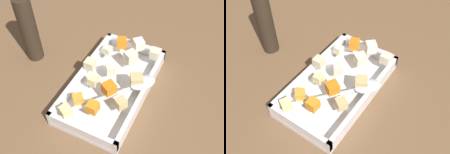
{
  "view_description": "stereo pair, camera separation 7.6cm",
  "coord_description": "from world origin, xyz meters",
  "views": [
    {
      "loc": [
        0.46,
        0.24,
        0.63
      ],
      "look_at": [
        -0.0,
        0.02,
        0.06
      ],
      "focal_mm": 43.06,
      "sensor_mm": 36.0,
      "label": 1
    },
    {
      "loc": [
        0.42,
        0.3,
        0.63
      ],
      "look_at": [
        -0.0,
        0.02,
        0.06
      ],
      "focal_mm": 43.06,
      "sensor_mm": 36.0,
      "label": 2
    }
  ],
  "objects": [
    {
      "name": "potato_chunk_corner_se",
      "position": [
        0.16,
        -0.04,
        0.06
      ],
      "size": [
        0.04,
        0.04,
        0.03
      ],
      "primitive_type": "cube",
      "rotation": [
        0.0,
        0.0,
        1.08
      ],
      "color": "#E0CC89",
      "rests_on": "baking_dish"
    },
    {
      "name": "potato_chunk_corner_ne",
      "position": [
        0.07,
        0.08,
        0.06
      ],
      "size": [
        0.04,
        0.04,
        0.03
      ],
      "primitive_type": "cube",
      "rotation": [
        0.0,
        0.0,
        0.99
      ],
      "color": "tan",
      "rests_on": "baking_dish"
    },
    {
      "name": "potato_chunk_far_left",
      "position": [
        -0.01,
        0.08,
        0.07
      ],
      "size": [
        0.05,
        0.05,
        0.03
      ],
      "primitive_type": "cube",
      "rotation": [
        0.0,
        0.0,
        5.22
      ],
      "color": "tan",
      "rests_on": "baking_dish"
    },
    {
      "name": "potato_chunk_center",
      "position": [
        -0.14,
        0.1,
        0.06
      ],
      "size": [
        0.03,
        0.03,
        0.03
      ],
      "primitive_type": "cube",
      "rotation": [
        0.0,
        0.0,
        3.14
      ],
      "color": "beige",
      "rests_on": "baking_dish"
    },
    {
      "name": "carrot_chunk_corner_sw",
      "position": [
        0.05,
        0.03,
        0.07
      ],
      "size": [
        0.04,
        0.04,
        0.03
      ],
      "primitive_type": "cube",
      "rotation": [
        0.0,
        0.0,
        1.04
      ],
      "color": "orange",
      "rests_on": "baking_dish"
    },
    {
      "name": "pepper_mill",
      "position": [
        -0.02,
        -0.28,
        0.11
      ],
      "size": [
        0.05,
        0.05,
        0.25
      ],
      "color": "#2D2319",
      "rests_on": "ground_plane"
    },
    {
      "name": "ground_plane",
      "position": [
        0.0,
        0.0,
        0.0
      ],
      "size": [
        4.0,
        4.0,
        0.0
      ],
      "primitive_type": "plane",
      "color": "brown"
    },
    {
      "name": "parsnip_chunk_rim_edge",
      "position": [
        -0.16,
        0.03,
        0.07
      ],
      "size": [
        0.04,
        0.04,
        0.03
      ],
      "primitive_type": "cube",
      "rotation": [
        0.0,
        0.0,
        3.91
      ],
      "color": "silver",
      "rests_on": "baking_dish"
    },
    {
      "name": "carrot_chunk_front_center",
      "position": [
        -0.14,
        -0.02,
        0.06
      ],
      "size": [
        0.04,
        0.04,
        0.03
      ],
      "primitive_type": "cube",
      "rotation": [
        0.0,
        0.0,
        3.57
      ],
      "color": "orange",
      "rests_on": "baking_dish"
    },
    {
      "name": "potato_chunk_back_center",
      "position": [
        -0.01,
        -0.06,
        0.06
      ],
      "size": [
        0.03,
        0.03,
        0.03
      ],
      "primitive_type": "cube",
      "rotation": [
        0.0,
        0.0,
        0.0
      ],
      "color": "beige",
      "rests_on": "baking_dish"
    },
    {
      "name": "serving_spoon",
      "position": [
        -0.01,
        0.09,
        0.06
      ],
      "size": [
        0.22,
        0.19,
        0.02
      ],
      "rotation": [
        0.0,
        0.0,
        5.59
      ],
      "color": "silver",
      "rests_on": "baking_dish"
    },
    {
      "name": "potato_chunk_near_left",
      "position": [
        -0.09,
        0.03,
        0.07
      ],
      "size": [
        0.05,
        0.05,
        0.03
      ],
      "primitive_type": "cube",
      "rotation": [
        0.0,
        0.0,
        5.69
      ],
      "color": "beige",
      "rests_on": "baking_dish"
    },
    {
      "name": "carrot_chunk_corner_nw",
      "position": [
        0.12,
        0.02,
        0.06
      ],
      "size": [
        0.03,
        0.03,
        0.03
      ],
      "primitive_type": "cube",
      "rotation": [
        0.0,
        0.0,
        3.1
      ],
      "color": "orange",
      "rests_on": "baking_dish"
    },
    {
      "name": "potato_chunk_heap_side",
      "position": [
        0.04,
        -0.02,
        0.06
      ],
      "size": [
        0.03,
        0.03,
        0.02
      ],
      "primitive_type": "cube",
      "rotation": [
        0.0,
        0.0,
        6.27
      ],
      "color": "#E0CC89",
      "rests_on": "baking_dish"
    },
    {
      "name": "parsnip_chunk_far_right",
      "position": [
        -0.02,
        -0.0,
        0.06
      ],
      "size": [
        0.04,
        0.04,
        0.03
      ],
      "primitive_type": "cube",
      "rotation": [
        0.0,
        0.0,
        5.37
      ],
      "color": "beige",
      "rests_on": "baking_dish"
    },
    {
      "name": "potato_chunk_near_right",
      "position": [
        -0.09,
        -0.05,
        0.06
      ],
      "size": [
        0.03,
        0.03,
        0.02
      ],
      "primitive_type": "cube",
      "rotation": [
        0.0,
        0.0,
        6.2
      ],
      "color": "beige",
      "rests_on": "baking_dish"
    },
    {
      "name": "baking_dish",
      "position": [
        -0.0,
        0.02,
        0.01
      ],
      "size": [
        0.37,
        0.2,
        0.05
      ],
      "color": "silver",
      "rests_on": "ground_plane"
    },
    {
      "name": "carrot_chunk_mid_left",
      "position": [
        0.11,
        -0.03,
        0.06
      ],
      "size": [
        0.04,
        0.04,
        0.03
      ],
      "primitive_type": "cube",
      "rotation": [
        0.0,
        0.0,
        0.73
      ],
      "color": "orange",
      "rests_on": "baking_dish"
    }
  ]
}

